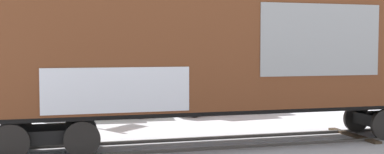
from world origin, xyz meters
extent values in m
plane|color=silver|center=(0.00, 0.00, 0.00)|extent=(260.00, 260.00, 0.00)
cube|color=#4C4742|center=(0.86, -0.72, 0.04)|extent=(59.97, 2.22, 0.08)
cube|color=#4C4742|center=(0.81, 0.72, 0.04)|extent=(59.97, 2.22, 0.08)
cube|color=#423323|center=(4.69, 0.14, 0.04)|extent=(0.33, 2.51, 0.07)
cube|color=#423323|center=(-5.30, -0.22, 0.04)|extent=(0.33, 2.51, 0.07)
cube|color=brown|center=(0.84, 0.00, 2.89)|extent=(16.14, 3.39, 3.52)
cube|color=#999999|center=(2.74, -1.36, 2.98)|extent=(3.53, 0.15, 1.94)
cube|color=silver|center=(-2.73, -1.56, 1.75)|extent=(3.57, 0.16, 1.10)
cube|color=black|center=(0.84, 0.00, 1.03)|extent=(15.78, 2.11, 0.20)
cube|color=black|center=(-4.45, -0.19, 0.51)|extent=(2.14, 1.35, 0.36)
cylinder|color=black|center=(-5.27, -0.94, 0.46)|extent=(0.92, 0.15, 0.92)
cylinder|color=black|center=(-5.32, 0.50, 0.46)|extent=(0.92, 0.15, 0.92)
cylinder|color=black|center=(-3.57, -0.88, 0.46)|extent=(0.92, 0.15, 0.92)
cylinder|color=black|center=(-3.63, 0.56, 0.46)|extent=(0.92, 0.15, 0.92)
cylinder|color=black|center=(5.25, 0.88, 0.46)|extent=(0.92, 0.15, 0.92)
cube|color=silver|center=(0.00, 77.04, 6.90)|extent=(113.60, 43.69, 13.79)
cube|color=#1E5933|center=(-2.88, 6.31, 0.63)|extent=(4.73, 2.11, 0.62)
cube|color=#2D333D|center=(-3.23, 6.33, 1.25)|extent=(2.44, 1.78, 0.61)
cylinder|color=black|center=(-1.26, 7.07, 0.32)|extent=(0.65, 0.26, 0.64)
cylinder|color=black|center=(-1.37, 5.35, 0.32)|extent=(0.65, 0.26, 0.64)
cylinder|color=black|center=(-4.40, 7.27, 0.32)|extent=(0.65, 0.26, 0.64)
cylinder|color=black|center=(-4.51, 5.55, 0.32)|extent=(0.65, 0.26, 0.64)
cube|color=silver|center=(2.15, 6.24, 0.68)|extent=(4.69, 2.38, 0.73)
cube|color=#2D333D|center=(1.96, 6.22, 1.39)|extent=(2.45, 1.89, 0.69)
cylinder|color=black|center=(3.55, 7.29, 0.32)|extent=(0.66, 0.31, 0.64)
cylinder|color=black|center=(3.78, 5.62, 0.32)|extent=(0.66, 0.31, 0.64)
cylinder|color=black|center=(0.52, 6.87, 0.32)|extent=(0.66, 0.31, 0.64)
cylinder|color=black|center=(0.76, 5.20, 0.32)|extent=(0.66, 0.31, 0.64)
camera|label=1|loc=(-3.54, -13.10, 2.78)|focal=44.61mm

